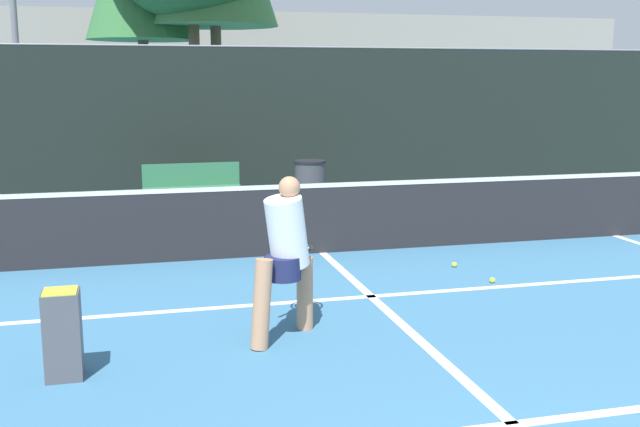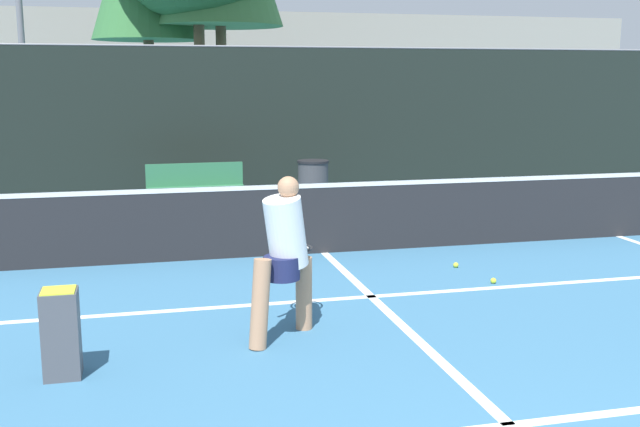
{
  "view_description": "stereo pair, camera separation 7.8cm",
  "coord_description": "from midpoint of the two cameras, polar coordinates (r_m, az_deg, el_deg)",
  "views": [
    {
      "loc": [
        -2.44,
        -1.91,
        2.33
      ],
      "look_at": [
        -0.59,
        5.41,
        0.95
      ],
      "focal_mm": 42.0,
      "sensor_mm": 36.0,
      "label": 1
    },
    {
      "loc": [
        -2.37,
        -1.93,
        2.33
      ],
      "look_at": [
        -0.59,
        5.41,
        0.95
      ],
      "focal_mm": 42.0,
      "sensor_mm": 36.0,
      "label": 2
    }
  ],
  "objects": [
    {
      "name": "ball_hopper",
      "position": [
        6.25,
        -18.79,
        -8.5
      ],
      "size": [
        0.28,
        0.28,
        0.71
      ],
      "color": "#4C4C51",
      "rests_on": "ground"
    },
    {
      "name": "tennis_ball_scattered_4",
      "position": [
        9.47,
        10.54,
        -3.88
      ],
      "size": [
        0.07,
        0.07,
        0.07
      ],
      "primitive_type": "sphere",
      "color": "#D1E033",
      "rests_on": "ground"
    },
    {
      "name": "tennis_ball_scattered_1",
      "position": [
        8.84,
        13.32,
        -5.0
      ],
      "size": [
        0.07,
        0.07,
        0.07
      ],
      "primitive_type": "sphere",
      "color": "#D1E033",
      "rests_on": "ground"
    },
    {
      "name": "trash_bin",
      "position": [
        13.21,
        -0.36,
        2.15
      ],
      "size": [
        0.56,
        0.56,
        0.89
      ],
      "color": "#3F3F42",
      "rests_on": "ground"
    },
    {
      "name": "court_service_line",
      "position": [
        8.13,
        4.21,
        -6.32
      ],
      "size": [
        8.25,
        0.1,
        0.01
      ],
      "primitive_type": "cube",
      "color": "white",
      "rests_on": "ground"
    },
    {
      "name": "parked_car",
      "position": [
        16.76,
        -13.62,
        4.12
      ],
      "size": [
        1.63,
        4.15,
        1.41
      ],
      "color": "#B7B7BC",
      "rests_on": "ground"
    },
    {
      "name": "player_practicing",
      "position": [
        6.7,
        -2.4,
        -2.98
      ],
      "size": [
        0.84,
        1.09,
        1.47
      ],
      "rotation": [
        0.0,
        0.0,
        0.7
      ],
      "color": "tan",
      "rests_on": "ground"
    },
    {
      "name": "court_center_mark",
      "position": [
        7.67,
        5.37,
        -7.36
      ],
      "size": [
        0.1,
        5.22,
        0.01
      ],
      "primitive_type": "cube",
      "color": "white",
      "rests_on": "ground"
    },
    {
      "name": "court_baseline_near",
      "position": [
        5.44,
        14.65,
        -15.34
      ],
      "size": [
        11.0,
        0.1,
        0.01
      ],
      "primitive_type": "cube",
      "color": "white",
      "rests_on": "ground"
    },
    {
      "name": "courtside_bench",
      "position": [
        13.14,
        -9.28,
        2.08
      ],
      "size": [
        1.69,
        0.42,
        0.86
      ],
      "rotation": [
        0.0,
        0.0,
        0.02
      ],
      "color": "#33724C",
      "rests_on": "ground"
    },
    {
      "name": "building_far",
      "position": [
        30.33,
        -9.22,
        10.36
      ],
      "size": [
        36.0,
        2.4,
        4.81
      ],
      "primitive_type": "cube",
      "color": "gray",
      "rests_on": "ground"
    },
    {
      "name": "net",
      "position": [
        9.98,
        0.56,
        -0.16
      ],
      "size": [
        11.09,
        0.09,
        1.07
      ],
      "color": "slate",
      "rests_on": "ground"
    },
    {
      "name": "fence_back",
      "position": [
        14.28,
        -3.92,
        6.78
      ],
      "size": [
        24.0,
        0.06,
        2.91
      ],
      "color": "black",
      "rests_on": "ground"
    }
  ]
}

